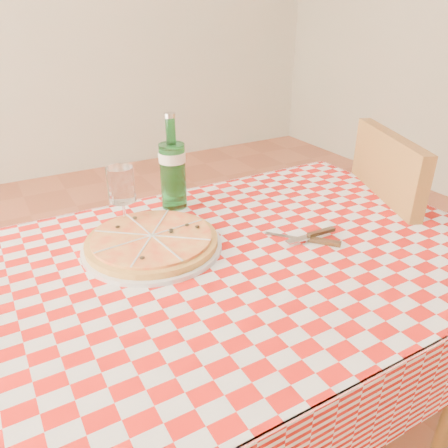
# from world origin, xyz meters

# --- Properties ---
(dining_table) EXTENTS (1.20, 0.80, 0.75)m
(dining_table) POSITION_xyz_m (0.00, 0.00, 0.66)
(dining_table) COLOR brown
(dining_table) RESTS_ON ground
(tablecloth) EXTENTS (1.30, 0.90, 0.01)m
(tablecloth) POSITION_xyz_m (0.00, 0.00, 0.75)
(tablecloth) COLOR #A10F09
(tablecloth) RESTS_ON dining_table
(chair_near) EXTENTS (0.57, 0.57, 0.96)m
(chair_near) POSITION_xyz_m (0.69, 0.05, 0.55)
(chair_near) COLOR brown
(chair_near) RESTS_ON ground
(pizza_plate) EXTENTS (0.39, 0.39, 0.05)m
(pizza_plate) POSITION_xyz_m (-0.19, 0.14, 0.78)
(pizza_plate) COLOR #CA8843
(pizza_plate) RESTS_ON tablecloth
(water_bottle) EXTENTS (0.10, 0.10, 0.28)m
(water_bottle) POSITION_xyz_m (-0.03, 0.35, 0.90)
(water_bottle) COLOR #186125
(water_bottle) RESTS_ON tablecloth
(wine_glass) EXTENTS (0.07, 0.07, 0.18)m
(wine_glass) POSITION_xyz_m (-0.21, 0.27, 0.85)
(wine_glass) COLOR white
(wine_glass) RESTS_ON tablecloth
(cutlery) EXTENTS (0.26, 0.24, 0.02)m
(cutlery) POSITION_xyz_m (0.18, -0.03, 0.77)
(cutlery) COLOR silver
(cutlery) RESTS_ON tablecloth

